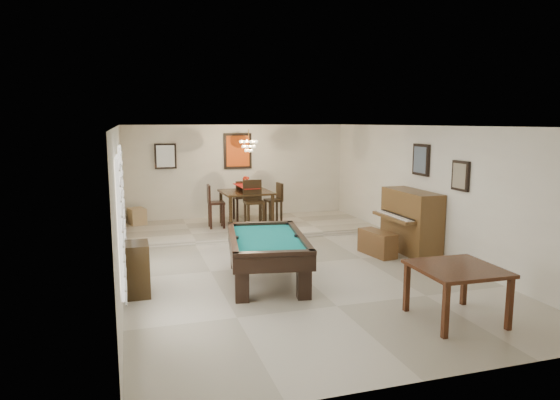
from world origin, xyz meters
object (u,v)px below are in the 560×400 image
pool_table (267,260)px  dining_chair_south (254,206)px  apothecary_chest (137,269)px  corner_bench (137,216)px  upright_piano (404,222)px  dining_chair_north (241,200)px  dining_table (246,206)px  flower_vase (246,181)px  piano_bench (377,243)px  dining_chair_west (216,206)px  chandelier (249,142)px  dining_chair_east (273,203)px  square_table (456,293)px

pool_table → dining_chair_south: dining_chair_south is taller
apothecary_chest → corner_bench: apothecary_chest is taller
upright_piano → dining_chair_north: (-2.59, 3.76, 0.00)m
corner_bench → dining_table: bearing=-20.7°
flower_vase → piano_bench: bearing=-56.7°
flower_vase → dining_chair_west: (-0.75, -0.01, -0.59)m
piano_bench → dining_table: size_ratio=0.74×
dining_chair_north → chandelier: size_ratio=1.75×
dining_chair_south → dining_chair_east: 1.02m
flower_vase → chandelier: 0.96m
piano_bench → pool_table: bearing=-159.5°
dining_table → chandelier: (0.08, 0.02, 1.59)m
upright_piano → dining_chair_north: 4.57m
square_table → dining_table: size_ratio=0.91×
pool_table → apothecary_chest: size_ratio=2.73×
upright_piano → pool_table: bearing=-162.6°
square_table → apothecary_chest: (-4.11, 2.30, 0.04)m
upright_piano → dining_table: bearing=131.2°
flower_vase → dining_chair_north: 0.96m
flower_vase → corner_bench: (-2.59, 0.98, -0.91)m
square_table → upright_piano: size_ratio=0.71×
dining_chair_west → dining_chair_east: size_ratio=1.02×
upright_piano → piano_bench: (-0.63, -0.04, -0.39)m
pool_table → dining_chair_west: (-0.15, 4.01, 0.27)m
square_table → dining_table: (-1.41, 6.38, 0.24)m
upright_piano → dining_table: upright_piano is taller
chandelier → piano_bench: bearing=-58.0°
pool_table → upright_piano: (3.22, 1.01, 0.26)m
pool_table → dining_chair_south: size_ratio=1.88×
dining_table → square_table: bearing=-77.5°
corner_bench → apothecary_chest: bearing=-91.2°
piano_bench → dining_chair_south: size_ratio=0.74×
dining_chair_south → upright_piano: bearing=-39.2°
corner_bench → piano_bench: bearing=-41.3°
pool_table → corner_bench: (-2.00, 5.00, -0.05)m
dining_chair_south → apothecary_chest: bearing=-126.8°
upright_piano → dining_chair_east: upright_piano is taller
upright_piano → dining_chair_west: 4.52m
dining_table → dining_chair_west: bearing=-179.0°
square_table → dining_chair_south: dining_chair_south is taller
square_table → dining_chair_south: (-1.39, 5.66, 0.35)m
piano_bench → chandelier: bearing=122.0°
dining_chair_south → piano_bench: bearing=-47.6°
dining_chair_south → dining_chair_north: dining_chair_south is taller
upright_piano → chandelier: chandelier is taller
dining_table → pool_table: bearing=-98.4°
pool_table → dining_chair_west: 4.02m
apothecary_chest → dining_chair_north: (2.74, 4.83, 0.23)m
flower_vase → dining_chair_west: flower_vase is taller
dining_table → corner_bench: (-2.59, 0.98, -0.29)m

